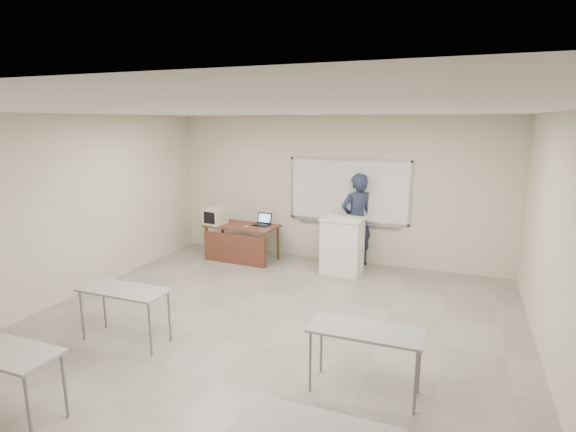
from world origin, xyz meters
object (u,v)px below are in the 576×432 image
at_px(whiteboard, 349,191).
at_px(crt_monitor, 216,216).
at_px(podium, 342,246).
at_px(laptop, 262,222).
at_px(instructor_desk, 240,235).
at_px(mouse, 246,227).
at_px(presenter, 357,220).
at_px(keyboard, 352,217).

bearing_deg(whiteboard, crt_monitor, -163.35).
height_order(podium, laptop, podium).
bearing_deg(instructor_desk, laptop, 37.23).
relative_size(whiteboard, mouse, 23.85).
xyz_separation_m(podium, mouse, (-1.99, -0.10, 0.22)).
relative_size(laptop, presenter, 0.17).
bearing_deg(instructor_desk, mouse, -20.27).
height_order(crt_monitor, laptop, crt_monitor).
bearing_deg(laptop, presenter, 15.62).
relative_size(laptop, keyboard, 0.71).
xyz_separation_m(podium, crt_monitor, (-2.74, -0.02, 0.37)).
bearing_deg(instructor_desk, podium, 3.79).
relative_size(whiteboard, podium, 2.27).
relative_size(podium, presenter, 0.58).
height_order(whiteboard, instructor_desk, whiteboard).
relative_size(crt_monitor, laptop, 1.31).
relative_size(crt_monitor, keyboard, 0.93).
xyz_separation_m(laptop, mouse, (-0.20, -0.36, -0.04)).
relative_size(whiteboard, crt_monitor, 5.84).
xyz_separation_m(podium, laptop, (-1.79, 0.26, 0.26)).
xyz_separation_m(crt_monitor, laptop, (0.95, 0.28, -0.11)).
height_order(instructor_desk, crt_monitor, crt_monitor).
relative_size(podium, laptop, 3.36).
relative_size(whiteboard, keyboard, 5.44).
bearing_deg(podium, mouse, -174.34).
distance_m(mouse, keyboard, 2.17).
bearing_deg(whiteboard, presenter, -35.21).
xyz_separation_m(mouse, keyboard, (2.14, 0.18, 0.34)).
distance_m(whiteboard, instructor_desk, 2.42).
bearing_deg(crt_monitor, presenter, 21.84).
xyz_separation_m(crt_monitor, keyboard, (2.89, 0.10, 0.19)).
distance_m(podium, mouse, 2.00).
relative_size(podium, keyboard, 2.40).
bearing_deg(presenter, instructor_desk, -26.58).
relative_size(instructor_desk, crt_monitor, 3.52).
distance_m(crt_monitor, laptop, 1.00).
relative_size(whiteboard, instructor_desk, 1.66).
bearing_deg(mouse, instructor_desk, 160.12).
relative_size(podium, mouse, 10.51).
relative_size(mouse, keyboard, 0.23).
xyz_separation_m(whiteboard, laptop, (-1.70, -0.51, -0.67)).
relative_size(instructor_desk, mouse, 14.38).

